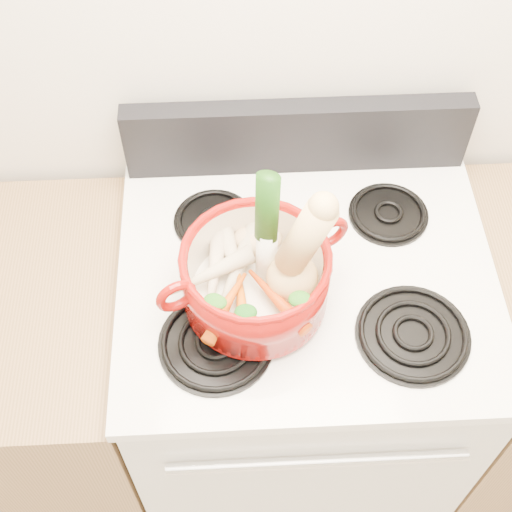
{
  "coord_description": "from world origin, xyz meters",
  "views": [
    {
      "loc": [
        -0.15,
        0.58,
        2.16
      ],
      "look_at": [
        -0.11,
        1.31,
        1.14
      ],
      "focal_mm": 50.0,
      "sensor_mm": 36.0,
      "label": 1
    }
  ],
  "objects_px": {
    "leek": "(267,229)",
    "squash": "(294,252)",
    "dutch_oven": "(255,278)",
    "stove_body": "(296,377)"
  },
  "relations": [
    {
      "from": "dutch_oven",
      "to": "squash",
      "type": "distance_m",
      "value": 0.11
    },
    {
      "from": "stove_body",
      "to": "leek",
      "type": "distance_m",
      "value": 0.69
    },
    {
      "from": "stove_body",
      "to": "squash",
      "type": "height_order",
      "value": "squash"
    },
    {
      "from": "squash",
      "to": "dutch_oven",
      "type": "bearing_deg",
      "value": -179.57
    },
    {
      "from": "dutch_oven",
      "to": "squash",
      "type": "xyz_separation_m",
      "value": [
        0.07,
        -0.0,
        0.09
      ]
    },
    {
      "from": "leek",
      "to": "squash",
      "type": "bearing_deg",
      "value": -19.59
    },
    {
      "from": "dutch_oven",
      "to": "squash",
      "type": "bearing_deg",
      "value": -27.55
    },
    {
      "from": "dutch_oven",
      "to": "stove_body",
      "type": "bearing_deg",
      "value": 7.78
    },
    {
      "from": "squash",
      "to": "leek",
      "type": "height_order",
      "value": "leek"
    },
    {
      "from": "dutch_oven",
      "to": "leek",
      "type": "xyz_separation_m",
      "value": [
        0.02,
        0.04,
        0.1
      ]
    }
  ]
}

